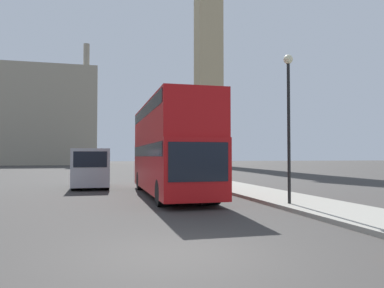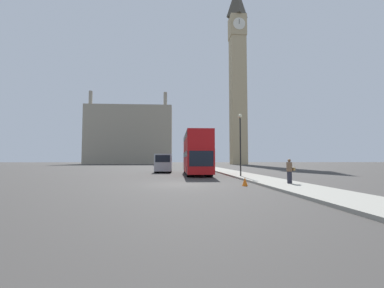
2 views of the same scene
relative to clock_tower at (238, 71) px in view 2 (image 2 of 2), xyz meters
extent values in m
plane|color=#383533|center=(-21.41, -69.66, -32.94)|extent=(300.00, 300.00, 0.00)
cube|color=gray|center=(-14.88, -69.66, -32.86)|extent=(3.06, 120.00, 0.15)
cube|color=tan|center=(0.00, 0.00, -10.60)|extent=(5.17, 5.17, 44.66)
cube|color=tan|center=(0.00, 0.00, 15.54)|extent=(5.58, 5.58, 7.62)
pyramid|color=#474238|center=(0.00, 0.00, 25.33)|extent=(5.42, 5.42, 11.96)
cylinder|color=silver|center=(0.00, -2.85, 15.54)|extent=(4.24, 0.12, 4.24)
cube|color=black|center=(0.00, -2.93, 16.28)|extent=(0.16, 0.06, 1.69)
cube|color=#9E937F|center=(-39.88, 16.14, -21.56)|extent=(33.28, 11.24, 22.75)
cylinder|color=#9E937F|center=(-54.02, 11.36, -7.68)|extent=(1.35, 1.35, 5.01)
cylinder|color=#9E937F|center=(-25.73, 11.36, -7.68)|extent=(1.35, 1.35, 5.01)
cube|color=#B71114|center=(-19.46, -58.59, -31.46)|extent=(2.52, 10.68, 2.37)
cube|color=#B71114|center=(-19.46, -58.59, -29.34)|extent=(2.52, 10.47, 1.89)
cube|color=black|center=(-19.46, -58.59, -30.70)|extent=(2.56, 10.26, 0.55)
cube|color=black|center=(-19.46, -58.59, -28.77)|extent=(2.56, 10.04, 0.55)
cube|color=black|center=(-19.46, -63.95, -31.18)|extent=(2.22, 0.03, 1.42)
cylinder|color=black|center=(-20.37, -62.33, -32.41)|extent=(0.71, 1.05, 1.05)
cylinder|color=black|center=(-18.55, -62.33, -32.41)|extent=(0.71, 1.05, 1.05)
cylinder|color=black|center=(-20.37, -54.85, -32.41)|extent=(0.71, 1.05, 1.05)
cylinder|color=black|center=(-18.55, -54.85, -32.41)|extent=(0.71, 1.05, 1.05)
cube|color=#B2B7BC|center=(-23.37, -52.49, -31.63)|extent=(2.14, 5.43, 2.22)
cube|color=black|center=(-23.37, -55.21, -31.15)|extent=(1.82, 0.02, 0.89)
cube|color=black|center=(-23.37, -54.25, -31.15)|extent=(2.17, 0.98, 0.71)
cylinder|color=black|center=(-24.17, -54.33, -32.59)|extent=(0.54, 0.70, 0.70)
cylinder|color=black|center=(-22.56, -54.33, -32.59)|extent=(0.54, 0.70, 0.70)
cylinder|color=black|center=(-24.17, -50.64, -32.59)|extent=(0.54, 0.70, 0.70)
cylinder|color=black|center=(-22.56, -50.64, -32.59)|extent=(0.54, 0.70, 0.70)
cylinder|color=#23232D|center=(-14.56, -71.12, -32.41)|extent=(0.29, 0.29, 0.75)
cylinder|color=brown|center=(-14.56, -71.12, -31.73)|extent=(0.35, 0.35, 0.60)
sphere|color=brown|center=(-14.56, -71.12, -31.33)|extent=(0.20, 0.20, 0.20)
cube|color=olive|center=(-14.29, -71.12, -31.88)|extent=(0.12, 0.24, 0.20)
cylinder|color=black|center=(-15.82, -63.79, -30.09)|extent=(0.12, 0.12, 5.39)
sphere|color=beige|center=(-15.82, -63.79, -27.22)|extent=(0.36, 0.36, 0.36)
cone|color=orange|center=(-17.44, -71.08, -32.66)|extent=(0.36, 0.36, 0.55)
camera|label=1|loc=(-22.94, -76.83, -30.99)|focal=35.00mm
camera|label=2|loc=(-21.83, -87.07, -31.28)|focal=24.00mm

